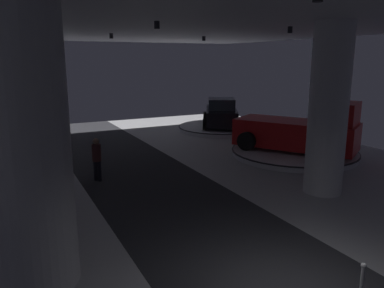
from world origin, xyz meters
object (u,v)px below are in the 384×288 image
column_right (328,110)px  display_car_deep_right (221,114)px  pickup_truck_far_right (302,131)px  column_left (28,148)px  visitor_walking_near (97,157)px  display_platform_far_right (294,153)px  display_platform_deep_right (221,128)px

column_right → display_car_deep_right: bearing=76.4°
column_right → pickup_truck_far_right: column_right is taller
display_car_deep_right → column_left: bearing=-133.3°
visitor_walking_near → column_right: bearing=-35.2°
pickup_truck_far_right → visitor_walking_near: size_ratio=3.53×
column_left → display_platform_far_right: 12.93m
column_right → pickup_truck_far_right: size_ratio=0.98×
column_left → display_car_deep_right: bearing=46.7°
display_car_deep_right → display_platform_far_right: (-0.23, -6.86, -0.91)m
visitor_walking_near → display_platform_far_right: bearing=-2.6°
pickup_truck_far_right → visitor_walking_near: (-9.05, 0.68, -0.30)m
column_right → pickup_truck_far_right: 4.91m
column_right → display_platform_deep_right: (2.68, 11.03, -2.58)m
column_left → column_right: (8.98, 1.34, 0.00)m
column_left → column_right: same height
display_platform_deep_right → display_car_deep_right: display_car_deep_right is taller
column_left → display_car_deep_right: size_ratio=1.21×
column_left → pickup_truck_far_right: (11.58, 5.21, -1.54)m
column_left → visitor_walking_near: size_ratio=3.46×
display_car_deep_right → display_platform_far_right: bearing=-91.9°
pickup_truck_far_right → column_right: bearing=-123.9°
column_right → display_platform_far_right: size_ratio=0.97×
column_left → visitor_walking_near: column_left is taller
display_platform_far_right → visitor_walking_near: (-8.89, 0.41, 0.75)m
pickup_truck_far_right → display_platform_deep_right: bearing=89.4°
column_right → pickup_truck_far_right: bearing=56.1°
column_right → display_car_deep_right: 11.44m
column_left → pickup_truck_far_right: column_left is taller
column_left → display_platform_deep_right: column_left is taller
display_car_deep_right → visitor_walking_near: display_car_deep_right is taller
visitor_walking_near → pickup_truck_far_right: bearing=-4.3°
column_left → display_platform_far_right: (11.42, 5.49, -2.60)m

